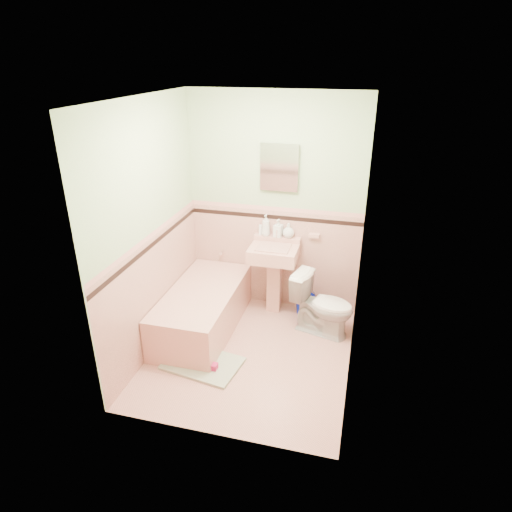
% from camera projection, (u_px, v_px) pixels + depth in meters
% --- Properties ---
extents(floor, '(2.20, 2.20, 0.00)m').
position_uv_depth(floor, '(250.00, 354.00, 4.59)').
color(floor, '#D6998C').
rests_on(floor, ground).
extents(ceiling, '(2.20, 2.20, 0.00)m').
position_uv_depth(ceiling, '(248.00, 98.00, 3.55)').
color(ceiling, white).
rests_on(ceiling, ground).
extents(wall_back, '(2.50, 0.00, 2.50)m').
position_uv_depth(wall_back, '(275.00, 206.00, 5.03)').
color(wall_back, beige).
rests_on(wall_back, ground).
extents(wall_front, '(2.50, 0.00, 2.50)m').
position_uv_depth(wall_front, '(207.00, 301.00, 3.10)').
color(wall_front, beige).
rests_on(wall_front, ground).
extents(wall_left, '(0.00, 2.50, 2.50)m').
position_uv_depth(wall_left, '(149.00, 232.00, 4.29)').
color(wall_left, beige).
rests_on(wall_left, ground).
extents(wall_right, '(0.00, 2.50, 2.50)m').
position_uv_depth(wall_right, '(361.00, 253.00, 3.84)').
color(wall_right, beige).
rests_on(wall_right, ground).
extents(wainscot_back, '(2.00, 0.00, 2.00)m').
position_uv_depth(wainscot_back, '(274.00, 258.00, 5.29)').
color(wainscot_back, '#D99E91').
rests_on(wainscot_back, ground).
extents(wainscot_front, '(2.00, 0.00, 2.00)m').
position_uv_depth(wainscot_front, '(212.00, 375.00, 3.38)').
color(wainscot_front, '#D99E91').
rests_on(wainscot_front, ground).
extents(wainscot_left, '(0.00, 2.20, 2.20)m').
position_uv_depth(wainscot_left, '(157.00, 291.00, 4.56)').
color(wainscot_left, '#D99E91').
rests_on(wainscot_left, ground).
extents(wainscot_right, '(0.00, 2.20, 2.20)m').
position_uv_depth(wainscot_right, '(352.00, 317.00, 4.11)').
color(wainscot_right, '#D99E91').
rests_on(wainscot_right, ground).
extents(accent_back, '(2.00, 0.00, 2.00)m').
position_uv_depth(accent_back, '(274.00, 217.00, 5.07)').
color(accent_back, black).
rests_on(accent_back, ground).
extents(accent_front, '(2.00, 0.00, 2.00)m').
position_uv_depth(accent_front, '(209.00, 316.00, 3.17)').
color(accent_front, black).
rests_on(accent_front, ground).
extents(accent_left, '(0.00, 2.20, 2.20)m').
position_uv_depth(accent_left, '(152.00, 245.00, 4.34)').
color(accent_left, black).
rests_on(accent_left, ground).
extents(accent_right, '(0.00, 2.20, 2.20)m').
position_uv_depth(accent_right, '(357.00, 267.00, 3.90)').
color(accent_right, black).
rests_on(accent_right, ground).
extents(cap_back, '(2.00, 0.00, 2.00)m').
position_uv_depth(cap_back, '(274.00, 209.00, 5.03)').
color(cap_back, '#D69189').
rests_on(cap_back, ground).
extents(cap_front, '(2.00, 0.00, 2.00)m').
position_uv_depth(cap_front, '(209.00, 304.00, 3.13)').
color(cap_front, '#D69189').
rests_on(cap_front, ground).
extents(cap_left, '(0.00, 2.20, 2.20)m').
position_uv_depth(cap_left, '(151.00, 235.00, 4.30)').
color(cap_left, '#D69189').
rests_on(cap_left, ground).
extents(cap_right, '(0.00, 2.20, 2.20)m').
position_uv_depth(cap_right, '(358.00, 256.00, 3.85)').
color(cap_right, '#D69189').
rests_on(cap_right, ground).
extents(bathtub, '(0.70, 1.50, 0.45)m').
position_uv_depth(bathtub, '(203.00, 311.00, 4.93)').
color(bathtub, tan).
rests_on(bathtub, floor).
extents(tub_faucet, '(0.04, 0.12, 0.04)m').
position_uv_depth(tub_faucet, '(222.00, 252.00, 5.39)').
color(tub_faucet, silver).
rests_on(tub_faucet, wall_back).
extents(sink, '(0.54, 0.48, 0.85)m').
position_uv_depth(sink, '(273.00, 280.00, 5.16)').
color(sink, tan).
rests_on(sink, floor).
extents(sink_faucet, '(0.02, 0.02, 0.10)m').
position_uv_depth(sink_faucet, '(277.00, 234.00, 5.06)').
color(sink_faucet, silver).
rests_on(sink_faucet, sink).
extents(medicine_cabinet, '(0.38, 0.04, 0.48)m').
position_uv_depth(medicine_cabinet, '(279.00, 167.00, 4.81)').
color(medicine_cabinet, white).
rests_on(medicine_cabinet, wall_back).
extents(soap_dish, '(0.12, 0.07, 0.04)m').
position_uv_depth(soap_dish, '(314.00, 235.00, 5.02)').
color(soap_dish, tan).
rests_on(soap_dish, wall_back).
extents(soap_bottle_left, '(0.11, 0.11, 0.25)m').
position_uv_depth(soap_bottle_left, '(266.00, 225.00, 5.09)').
color(soap_bottle_left, '#B2B2B2').
rests_on(soap_bottle_left, sink).
extents(soap_bottle_mid, '(0.11, 0.11, 0.21)m').
position_uv_depth(soap_bottle_mid, '(278.00, 228.00, 5.07)').
color(soap_bottle_mid, '#B2B2B2').
rests_on(soap_bottle_mid, sink).
extents(soap_bottle_right, '(0.17, 0.17, 0.17)m').
position_uv_depth(soap_bottle_right, '(288.00, 230.00, 5.05)').
color(soap_bottle_right, '#B2B2B2').
rests_on(soap_bottle_right, sink).
extents(tube, '(0.05, 0.05, 0.12)m').
position_uv_depth(tube, '(260.00, 230.00, 5.13)').
color(tube, white).
rests_on(tube, sink).
extents(toilet, '(0.74, 0.54, 0.68)m').
position_uv_depth(toilet, '(323.00, 305.00, 4.82)').
color(toilet, white).
rests_on(toilet, floor).
extents(bucket, '(0.31, 0.31, 0.23)m').
position_uv_depth(bucket, '(305.00, 305.00, 5.26)').
color(bucket, '#0415AB').
rests_on(bucket, floor).
extents(bath_mat, '(0.80, 0.60, 0.03)m').
position_uv_depth(bath_mat, '(203.00, 363.00, 4.42)').
color(bath_mat, gray).
rests_on(bath_mat, floor).
extents(shoe, '(0.15, 0.08, 0.06)m').
position_uv_depth(shoe, '(210.00, 366.00, 4.32)').
color(shoe, '#BF1E59').
rests_on(shoe, bath_mat).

